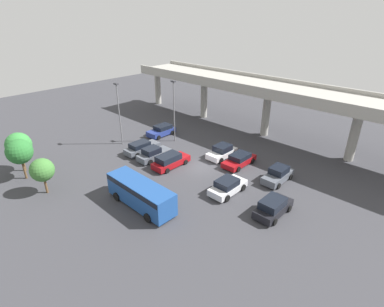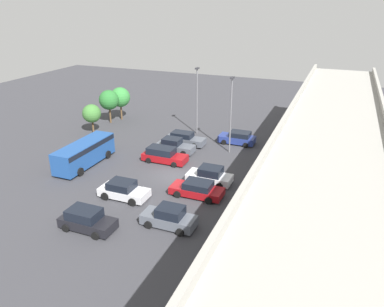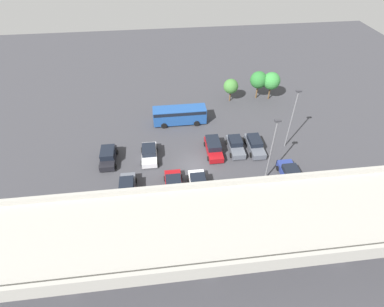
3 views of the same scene
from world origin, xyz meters
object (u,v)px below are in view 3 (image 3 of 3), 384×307
object	(u,v)px
parked_car_6	(149,153)
parked_car_0	(290,173)
parked_car_3	(213,147)
parked_car_7	(127,187)
parked_car_2	(235,145)
lamp_post_mid_lot	(272,147)
tree_front_centre	(259,80)
lamp_post_near_aisle	(292,116)
tree_front_right	(231,86)
parked_car_5	(174,185)
shuttle_bus	(180,114)
parked_car_8	(108,156)
tree_front_left	(271,81)
parked_car_4	(198,184)
parked_car_1	(255,145)

from	to	relation	value
parked_car_6	parked_car_0	bearing A→B (deg)	71.22
parked_car_3	parked_car_7	world-z (taller)	parked_car_7
parked_car_2	lamp_post_mid_lot	distance (m)	7.71
parked_car_6	tree_front_centre	distance (m)	22.82
parked_car_2	parked_car_0	bearing A→B (deg)	41.60
lamp_post_near_aisle	lamp_post_mid_lot	xyz separation A→B (m)	(4.67, 5.87, 0.05)
parked_car_2	tree_front_right	bearing A→B (deg)	170.96
parked_car_5	parked_car_6	xyz separation A→B (m)	(2.77, -5.96, 0.07)
parked_car_2	parked_car_7	distance (m)	15.40
parked_car_6	tree_front_centre	bearing A→B (deg)	126.23
lamp_post_mid_lot	tree_front_right	world-z (taller)	lamp_post_mid_lot
shuttle_bus	parked_car_8	bearing A→B (deg)	-142.74
parked_car_7	lamp_post_mid_lot	bearing A→B (deg)	-89.69
tree_front_left	parked_car_5	bearing A→B (deg)	46.99
parked_car_2	tree_front_right	distance (m)	13.01
parked_car_0	lamp_post_near_aisle	size ratio (longest dim) A/B	0.51
lamp_post_mid_lot	parked_car_4	bearing A→B (deg)	3.56
parked_car_6	parked_car_7	bearing A→B (deg)	-24.39
parked_car_3	lamp_post_mid_lot	distance (m)	9.01
tree_front_right	parked_car_6	bearing A→B (deg)	43.71
parked_car_8	lamp_post_mid_lot	world-z (taller)	lamp_post_mid_lot
tree_front_right	lamp_post_mid_lot	bearing A→B (deg)	91.01
parked_car_0	parked_car_7	world-z (taller)	parked_car_7
parked_car_5	tree_front_centre	world-z (taller)	tree_front_centre
tree_front_left	parked_car_8	bearing A→B (deg)	26.57
lamp_post_near_aisle	tree_front_centre	distance (m)	13.28
tree_front_right	parked_car_3	bearing A→B (deg)	68.49
parked_car_6	tree_front_right	bearing A→B (deg)	133.71
parked_car_5	tree_front_right	bearing A→B (deg)	-29.73
parked_car_0	parked_car_3	bearing A→B (deg)	54.67
parked_car_3	parked_car_8	world-z (taller)	parked_car_8
parked_car_2	lamp_post_near_aisle	size ratio (longest dim) A/B	0.52
parked_car_1	lamp_post_mid_lot	xyz separation A→B (m)	(0.29, 5.77, 4.33)
lamp_post_near_aisle	parked_car_8	bearing A→B (deg)	0.53
parked_car_4	tree_front_right	distance (m)	20.84
tree_front_centre	parked_car_5	bearing A→B (deg)	51.29
parked_car_0	parked_car_4	size ratio (longest dim) A/B	1.01
shuttle_bus	lamp_post_near_aisle	xyz separation A→B (m)	(-13.92, 7.36, 3.51)
parked_car_2	shuttle_bus	bearing A→B (deg)	-136.56
parked_car_6	shuttle_bus	size ratio (longest dim) A/B	0.57
parked_car_2	parked_car_5	xyz separation A→B (m)	(8.81, 6.26, -0.07)
parked_car_4	parked_car_0	bearing A→B (deg)	-88.10
parked_car_5	lamp_post_near_aisle	size ratio (longest dim) A/B	0.55
parked_car_8	tree_front_centre	size ratio (longest dim) A/B	0.92
parked_car_2	parked_car_6	size ratio (longest dim) A/B	1.01
parked_car_3	parked_car_5	world-z (taller)	parked_car_3
parked_car_2	parked_car_8	bearing A→B (deg)	-89.02
parked_car_6	lamp_post_near_aisle	size ratio (longest dim) A/B	0.52
parked_car_6	parked_car_4	bearing A→B (deg)	42.41
parked_car_8	shuttle_bus	xyz separation A→B (m)	(-9.96, -7.58, 0.71)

